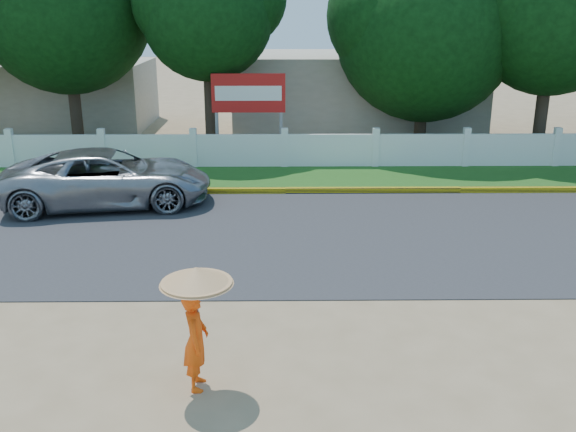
{
  "coord_description": "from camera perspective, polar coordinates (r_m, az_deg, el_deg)",
  "views": [
    {
      "loc": [
        -0.14,
        -9.57,
        5.1
      ],
      "look_at": [
        0.0,
        2.0,
        1.3
      ],
      "focal_mm": 40.0,
      "sensor_mm": 36.0,
      "label": 1
    }
  ],
  "objects": [
    {
      "name": "road",
      "position": [
        14.97,
        -0.11,
        -1.71
      ],
      "size": [
        60.0,
        7.0,
        0.02
      ],
      "primitive_type": "cube",
      "color": "#38383A",
      "rests_on": "ground"
    },
    {
      "name": "vehicle",
      "position": [
        17.72,
        -15.7,
        3.28
      ],
      "size": [
        5.72,
        3.3,
        1.5
      ],
      "primitive_type": "imported",
      "rotation": [
        0.0,
        0.0,
        1.73
      ],
      "color": "#919398",
      "rests_on": "ground"
    },
    {
      "name": "curb",
      "position": [
        18.33,
        -0.22,
        2.27
      ],
      "size": [
        40.0,
        0.18,
        0.16
      ],
      "primitive_type": "cube",
      "color": "yellow",
      "rests_on": "ground"
    },
    {
      "name": "billboard",
      "position": [
        22.1,
        -3.53,
        10.44
      ],
      "size": [
        2.5,
        0.13,
        2.95
      ],
      "color": "gray",
      "rests_on": "ground"
    },
    {
      "name": "building_far",
      "position": [
        30.45,
        -19.89,
        10.14
      ],
      "size": [
        8.0,
        5.0,
        2.8
      ],
      "primitive_type": "cube",
      "color": "#B7AD99",
      "rests_on": "ground"
    },
    {
      "name": "monk_with_parasol",
      "position": [
        8.85,
        -8.18,
        -8.31
      ],
      "size": [
        1.0,
        1.0,
        1.81
      ],
      "color": "#FF500D",
      "rests_on": "ground"
    },
    {
      "name": "grass_verge",
      "position": [
        19.98,
        -0.26,
        3.43
      ],
      "size": [
        60.0,
        3.5,
        0.03
      ],
      "primitive_type": "cube",
      "color": "#2D601E",
      "rests_on": "ground"
    },
    {
      "name": "ground",
      "position": [
        10.85,
        0.13,
        -9.87
      ],
      "size": [
        120.0,
        120.0,
        0.0
      ],
      "primitive_type": "plane",
      "color": "#9E8460",
      "rests_on": "ground"
    },
    {
      "name": "building_near",
      "position": [
        27.97,
        5.87,
        10.89
      ],
      "size": [
        10.0,
        6.0,
        3.2
      ],
      "primitive_type": "cube",
      "color": "#B7AD99",
      "rests_on": "ground"
    },
    {
      "name": "tree_row",
      "position": [
        24.02,
        9.31,
        17.34
      ],
      "size": [
        38.97,
        7.57,
        8.64
      ],
      "color": "#473828",
      "rests_on": "ground"
    },
    {
      "name": "fence",
      "position": [
        21.27,
        -0.3,
        5.82
      ],
      "size": [
        40.0,
        0.1,
        1.1
      ],
      "primitive_type": "cube",
      "color": "silver",
      "rests_on": "ground"
    }
  ]
}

